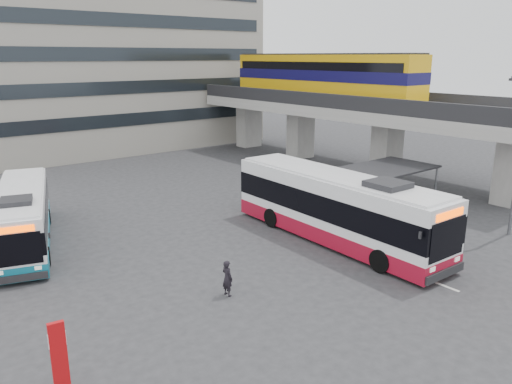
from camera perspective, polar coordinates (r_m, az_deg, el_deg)
ground at (r=24.60m, az=5.28°, el=-7.38°), size 120.00×120.00×0.00m
viaduct at (r=44.69m, az=8.96°, el=10.98°), size 8.00×32.00×9.68m
bike_shelter at (r=32.05m, az=12.61°, el=0.59°), size 10.00×4.00×2.54m
office_block at (r=56.71m, az=-16.79°, el=17.76°), size 30.00×15.00×25.00m
road_markings at (r=24.55m, az=14.47°, el=-7.86°), size 0.15×7.60×0.01m
bus_main at (r=26.39m, az=9.06°, el=-1.78°), size 3.20×13.12×3.86m
bus_teal at (r=28.30m, az=-25.06°, el=-2.59°), size 5.35×10.88×3.15m
pedestrian at (r=20.53m, az=-3.30°, el=-9.79°), size 0.40×0.58×1.52m
sign_totem_south at (r=15.98m, az=-21.57°, el=-17.11°), size 0.49×0.20×2.27m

